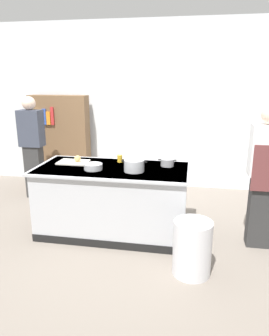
{
  "coord_description": "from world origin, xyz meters",
  "views": [
    {
      "loc": [
        0.97,
        -3.78,
        2.01
      ],
      "look_at": [
        0.25,
        0.2,
        0.85
      ],
      "focal_mm": 33.8,
      "sensor_mm": 36.0,
      "label": 1
    }
  ],
  "objects_px": {
    "sauce_pan": "(167,162)",
    "bookshelf": "(60,141)",
    "person_guest": "(32,145)",
    "onion": "(78,159)",
    "trash_bin": "(192,248)",
    "mixing_bowl": "(93,167)",
    "stock_pot": "(134,166)",
    "juice_cup": "(120,159)",
    "person_chef": "(265,175)"
  },
  "relations": [
    {
      "from": "person_chef",
      "to": "bookshelf",
      "type": "bearing_deg",
      "value": 72.07
    },
    {
      "from": "juice_cup",
      "to": "person_guest",
      "type": "bearing_deg",
      "value": 155.49
    },
    {
      "from": "stock_pot",
      "to": "bookshelf",
      "type": "relative_size",
      "value": 0.19
    },
    {
      "from": "mixing_bowl",
      "to": "sauce_pan",
      "type": "bearing_deg",
      "value": 20.32
    },
    {
      "from": "trash_bin",
      "to": "juice_cup",
      "type": "bearing_deg",
      "value": 133.58
    },
    {
      "from": "stock_pot",
      "to": "juice_cup",
      "type": "xyz_separation_m",
      "value": [
        -0.27,
        0.4,
        -0.02
      ]
    },
    {
      "from": "onion",
      "to": "juice_cup",
      "type": "height_order",
      "value": "onion"
    },
    {
      "from": "juice_cup",
      "to": "trash_bin",
      "type": "height_order",
      "value": "juice_cup"
    },
    {
      "from": "bookshelf",
      "to": "mixing_bowl",
      "type": "bearing_deg",
      "value": -56.89
    },
    {
      "from": "sauce_pan",
      "to": "person_chef",
      "type": "xyz_separation_m",
      "value": [
        1.16,
        -0.23,
        -0.03
      ]
    },
    {
      "from": "trash_bin",
      "to": "bookshelf",
      "type": "distance_m",
      "value": 3.65
    },
    {
      "from": "stock_pot",
      "to": "person_chef",
      "type": "xyz_separation_m",
      "value": [
        1.54,
        0.09,
        -0.06
      ]
    },
    {
      "from": "onion",
      "to": "trash_bin",
      "type": "relative_size",
      "value": 0.15
    },
    {
      "from": "mixing_bowl",
      "to": "trash_bin",
      "type": "distance_m",
      "value": 1.55
    },
    {
      "from": "sauce_pan",
      "to": "person_chef",
      "type": "relative_size",
      "value": 0.14
    },
    {
      "from": "onion",
      "to": "trash_bin",
      "type": "xyz_separation_m",
      "value": [
        1.55,
        -0.9,
        -0.67
      ]
    },
    {
      "from": "mixing_bowl",
      "to": "person_chef",
      "type": "relative_size",
      "value": 0.13
    },
    {
      "from": "mixing_bowl",
      "to": "person_chef",
      "type": "xyz_separation_m",
      "value": [
        2.06,
        0.11,
        -0.02
      ]
    },
    {
      "from": "bookshelf",
      "to": "juice_cup",
      "type": "bearing_deg",
      "value": -45.23
    },
    {
      "from": "mixing_bowl",
      "to": "bookshelf",
      "type": "relative_size",
      "value": 0.14
    },
    {
      "from": "mixing_bowl",
      "to": "bookshelf",
      "type": "distance_m",
      "value": 2.31
    },
    {
      "from": "onion",
      "to": "bookshelf",
      "type": "relative_size",
      "value": 0.05
    },
    {
      "from": "trash_bin",
      "to": "person_chef",
      "type": "height_order",
      "value": "person_chef"
    },
    {
      "from": "sauce_pan",
      "to": "bookshelf",
      "type": "height_order",
      "value": "bookshelf"
    },
    {
      "from": "sauce_pan",
      "to": "juice_cup",
      "type": "height_order",
      "value": "juice_cup"
    },
    {
      "from": "sauce_pan",
      "to": "bookshelf",
      "type": "distance_m",
      "value": 2.69
    },
    {
      "from": "stock_pot",
      "to": "mixing_bowl",
      "type": "relative_size",
      "value": 1.37
    },
    {
      "from": "sauce_pan",
      "to": "mixing_bowl",
      "type": "xyz_separation_m",
      "value": [
        -0.9,
        -0.33,
        -0.01
      ]
    },
    {
      "from": "onion",
      "to": "person_chef",
      "type": "bearing_deg",
      "value": -3.6
    },
    {
      "from": "stock_pot",
      "to": "trash_bin",
      "type": "relative_size",
      "value": 0.53
    },
    {
      "from": "onion",
      "to": "mixing_bowl",
      "type": "xyz_separation_m",
      "value": [
        0.3,
        -0.25,
        -0.03
      ]
    },
    {
      "from": "stock_pot",
      "to": "juice_cup",
      "type": "height_order",
      "value": "stock_pot"
    },
    {
      "from": "stock_pot",
      "to": "person_guest",
      "type": "distance_m",
      "value": 2.28
    },
    {
      "from": "juice_cup",
      "to": "onion",
      "type": "bearing_deg",
      "value": -163.62
    },
    {
      "from": "mixing_bowl",
      "to": "onion",
      "type": "bearing_deg",
      "value": 139.56
    },
    {
      "from": "juice_cup",
      "to": "bookshelf",
      "type": "bearing_deg",
      "value": 134.77
    },
    {
      "from": "person_guest",
      "to": "bookshelf",
      "type": "distance_m",
      "value": 0.77
    },
    {
      "from": "trash_bin",
      "to": "bookshelf",
      "type": "xyz_separation_m",
      "value": [
        -2.52,
        2.58,
        0.56
      ]
    },
    {
      "from": "person_chef",
      "to": "onion",
      "type": "bearing_deg",
      "value": 97.31
    },
    {
      "from": "stock_pot",
      "to": "mixing_bowl",
      "type": "height_order",
      "value": "stock_pot"
    },
    {
      "from": "person_chef",
      "to": "person_guest",
      "type": "height_order",
      "value": "same"
    },
    {
      "from": "sauce_pan",
      "to": "mixing_bowl",
      "type": "distance_m",
      "value": 0.96
    },
    {
      "from": "trash_bin",
      "to": "person_guest",
      "type": "relative_size",
      "value": 0.35
    },
    {
      "from": "sauce_pan",
      "to": "person_guest",
      "type": "relative_size",
      "value": 0.14
    },
    {
      "from": "mixing_bowl",
      "to": "bookshelf",
      "type": "bearing_deg",
      "value": 123.11
    },
    {
      "from": "juice_cup",
      "to": "stock_pot",
      "type": "bearing_deg",
      "value": -55.81
    },
    {
      "from": "person_guest",
      "to": "trash_bin",
      "type": "bearing_deg",
      "value": 39.31
    },
    {
      "from": "sauce_pan",
      "to": "bookshelf",
      "type": "bearing_deg",
      "value": 143.44
    },
    {
      "from": "onion",
      "to": "bookshelf",
      "type": "xyz_separation_m",
      "value": [
        -0.96,
        1.68,
        -0.11
      ]
    },
    {
      "from": "trash_bin",
      "to": "person_chef",
      "type": "bearing_deg",
      "value": 43.11
    }
  ]
}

